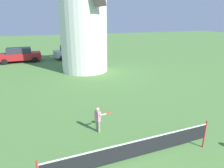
# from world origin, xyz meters

# --- Properties ---
(tennis_net) EXTENTS (5.77, 0.06, 1.10)m
(tennis_net) POSITION_xyz_m (0.23, 2.49, 0.69)
(tennis_net) COLOR red
(tennis_net) RESTS_ON ground_plane
(player_far) EXTENTS (0.75, 0.36, 1.12)m
(player_far) POSITION_xyz_m (-0.20, 4.94, 0.64)
(player_far) COLOR #9E937F
(player_far) RESTS_ON ground_plane
(parked_car_red) EXTENTS (4.41, 1.99, 1.56)m
(parked_car_red) POSITION_xyz_m (-4.01, 21.51, 0.81)
(parked_car_red) COLOR red
(parked_car_red) RESTS_ON ground_plane
(parked_car_silver) EXTENTS (4.06, 2.36, 1.56)m
(parked_car_silver) POSITION_xyz_m (1.63, 21.65, 0.81)
(parked_car_silver) COLOR silver
(parked_car_silver) RESTS_ON ground_plane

